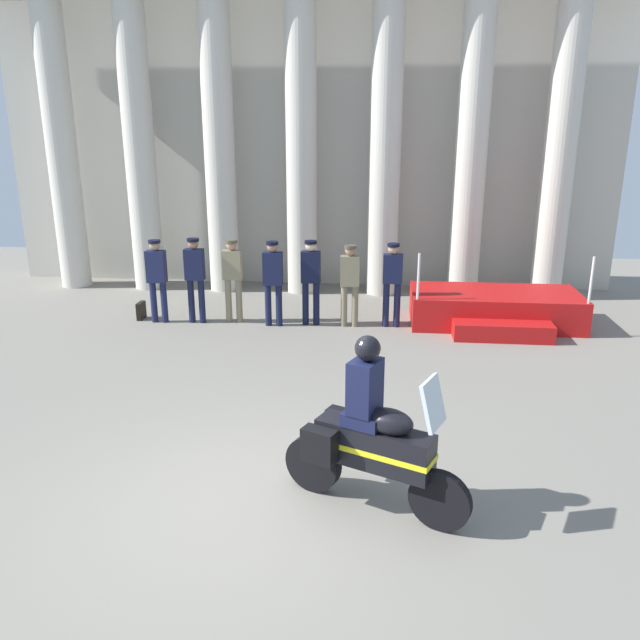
{
  "coord_description": "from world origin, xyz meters",
  "views": [
    {
      "loc": [
        1.46,
        -5.73,
        3.85
      ],
      "look_at": [
        0.57,
        3.21,
        1.09
      ],
      "focal_mm": 35.23,
      "sensor_mm": 36.0,
      "label": 1
    }
  ],
  "objects_px": {
    "reviewing_stand": "(495,309)",
    "officer_in_row_6": "(392,278)",
    "officer_in_row_0": "(157,274)",
    "officer_in_row_3": "(273,277)",
    "officer_in_row_4": "(311,276)",
    "officer_in_row_2": "(233,274)",
    "officer_in_row_5": "(350,279)",
    "briefcase_on_ground": "(141,311)",
    "motorcycle_with_rider": "(368,438)",
    "officer_in_row_1": "(195,273)"
  },
  "relations": [
    {
      "from": "reviewing_stand",
      "to": "officer_in_row_6",
      "type": "xyz_separation_m",
      "value": [
        -2.09,
        -0.34,
        0.68
      ]
    },
    {
      "from": "officer_in_row_0",
      "to": "officer_in_row_3",
      "type": "relative_size",
      "value": 0.99
    },
    {
      "from": "officer_in_row_3",
      "to": "officer_in_row_6",
      "type": "height_order",
      "value": "officer_in_row_3"
    },
    {
      "from": "officer_in_row_0",
      "to": "officer_in_row_4",
      "type": "relative_size",
      "value": 0.99
    },
    {
      "from": "officer_in_row_2",
      "to": "officer_in_row_4",
      "type": "distance_m",
      "value": 1.6
    },
    {
      "from": "officer_in_row_3",
      "to": "officer_in_row_4",
      "type": "relative_size",
      "value": 1.0
    },
    {
      "from": "officer_in_row_5",
      "to": "briefcase_on_ground",
      "type": "bearing_deg",
      "value": -1.35
    },
    {
      "from": "officer_in_row_3",
      "to": "motorcycle_with_rider",
      "type": "distance_m",
      "value": 6.51
    },
    {
      "from": "officer_in_row_5",
      "to": "officer_in_row_4",
      "type": "bearing_deg",
      "value": -3.44
    },
    {
      "from": "motorcycle_with_rider",
      "to": "briefcase_on_ground",
      "type": "xyz_separation_m",
      "value": [
        -4.9,
        6.34,
        -0.61
      ]
    },
    {
      "from": "officer_in_row_4",
      "to": "briefcase_on_ground",
      "type": "relative_size",
      "value": 4.78
    },
    {
      "from": "officer_in_row_2",
      "to": "officer_in_row_5",
      "type": "relative_size",
      "value": 1.03
    },
    {
      "from": "officer_in_row_4",
      "to": "officer_in_row_6",
      "type": "relative_size",
      "value": 1.02
    },
    {
      "from": "officer_in_row_2",
      "to": "motorcycle_with_rider",
      "type": "bearing_deg",
      "value": 114.02
    },
    {
      "from": "officer_in_row_1",
      "to": "officer_in_row_6",
      "type": "bearing_deg",
      "value": -178.93
    },
    {
      "from": "officer_in_row_4",
      "to": "officer_in_row_0",
      "type": "bearing_deg",
      "value": 2.07
    },
    {
      "from": "officer_in_row_3",
      "to": "officer_in_row_5",
      "type": "relative_size",
      "value": 1.04
    },
    {
      "from": "officer_in_row_6",
      "to": "officer_in_row_1",
      "type": "bearing_deg",
      "value": 1.07
    },
    {
      "from": "officer_in_row_3",
      "to": "briefcase_on_ground",
      "type": "height_order",
      "value": "officer_in_row_3"
    },
    {
      "from": "officer_in_row_0",
      "to": "officer_in_row_6",
      "type": "height_order",
      "value": "officer_in_row_0"
    },
    {
      "from": "officer_in_row_1",
      "to": "officer_in_row_3",
      "type": "distance_m",
      "value": 1.6
    },
    {
      "from": "officer_in_row_2",
      "to": "officer_in_row_3",
      "type": "height_order",
      "value": "officer_in_row_3"
    },
    {
      "from": "officer_in_row_4",
      "to": "officer_in_row_5",
      "type": "relative_size",
      "value": 1.04
    },
    {
      "from": "officer_in_row_4",
      "to": "officer_in_row_2",
      "type": "bearing_deg",
      "value": -2.0
    },
    {
      "from": "briefcase_on_ground",
      "to": "officer_in_row_2",
      "type": "bearing_deg",
      "value": 0.58
    },
    {
      "from": "briefcase_on_ground",
      "to": "officer_in_row_3",
      "type": "bearing_deg",
      "value": -3.37
    },
    {
      "from": "officer_in_row_3",
      "to": "officer_in_row_6",
      "type": "relative_size",
      "value": 1.02
    },
    {
      "from": "officer_in_row_5",
      "to": "motorcycle_with_rider",
      "type": "height_order",
      "value": "motorcycle_with_rider"
    },
    {
      "from": "motorcycle_with_rider",
      "to": "briefcase_on_ground",
      "type": "distance_m",
      "value": 8.04
    },
    {
      "from": "officer_in_row_6",
      "to": "briefcase_on_ground",
      "type": "bearing_deg",
      "value": -0.54
    },
    {
      "from": "reviewing_stand",
      "to": "officer_in_row_0",
      "type": "bearing_deg",
      "value": -175.76
    },
    {
      "from": "reviewing_stand",
      "to": "officer_in_row_6",
      "type": "height_order",
      "value": "officer_in_row_6"
    },
    {
      "from": "reviewing_stand",
      "to": "officer_in_row_5",
      "type": "distance_m",
      "value": 3.03
    },
    {
      "from": "reviewing_stand",
      "to": "officer_in_row_6",
      "type": "relative_size",
      "value": 1.99
    },
    {
      "from": "officer_in_row_2",
      "to": "officer_in_row_6",
      "type": "xyz_separation_m",
      "value": [
        3.22,
        -0.02,
        -0.01
      ]
    },
    {
      "from": "reviewing_stand",
      "to": "briefcase_on_ground",
      "type": "xyz_separation_m",
      "value": [
        -7.3,
        -0.34,
        -0.14
      ]
    },
    {
      "from": "officer_in_row_1",
      "to": "briefcase_on_ground",
      "type": "relative_size",
      "value": 4.84
    },
    {
      "from": "officer_in_row_0",
      "to": "officer_in_row_5",
      "type": "relative_size",
      "value": 1.03
    },
    {
      "from": "officer_in_row_4",
      "to": "briefcase_on_ground",
      "type": "bearing_deg",
      "value": -0.89
    },
    {
      "from": "reviewing_stand",
      "to": "officer_in_row_5",
      "type": "relative_size",
      "value": 2.03
    },
    {
      "from": "officer_in_row_3",
      "to": "officer_in_row_6",
      "type": "distance_m",
      "value": 2.37
    },
    {
      "from": "reviewing_stand",
      "to": "officer_in_row_4",
      "type": "xyz_separation_m",
      "value": [
        -3.71,
        -0.36,
        0.7
      ]
    },
    {
      "from": "officer_in_row_4",
      "to": "officer_in_row_3",
      "type": "bearing_deg",
      "value": 10.72
    },
    {
      "from": "officer_in_row_1",
      "to": "officer_in_row_0",
      "type": "bearing_deg",
      "value": 3.37
    },
    {
      "from": "officer_in_row_0",
      "to": "officer_in_row_6",
      "type": "relative_size",
      "value": 1.01
    },
    {
      "from": "officer_in_row_0",
      "to": "briefcase_on_ground",
      "type": "xyz_separation_m",
      "value": [
        -0.46,
        0.16,
        -0.83
      ]
    },
    {
      "from": "officer_in_row_6",
      "to": "motorcycle_with_rider",
      "type": "bearing_deg",
      "value": 86.65
    },
    {
      "from": "reviewing_stand",
      "to": "motorcycle_with_rider",
      "type": "distance_m",
      "value": 7.12
    },
    {
      "from": "officer_in_row_1",
      "to": "reviewing_stand",
      "type": "bearing_deg",
      "value": -176.3
    },
    {
      "from": "officer_in_row_1",
      "to": "officer_in_row_5",
      "type": "distance_m",
      "value": 3.13
    }
  ]
}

